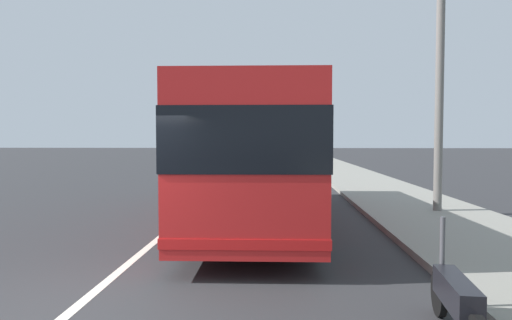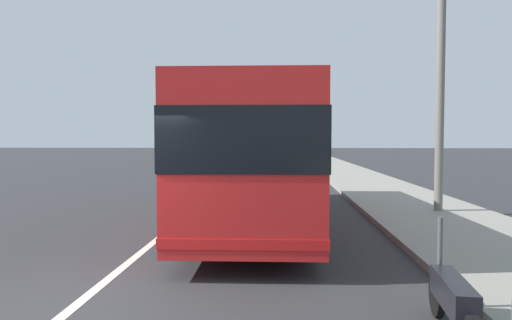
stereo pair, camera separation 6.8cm
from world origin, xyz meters
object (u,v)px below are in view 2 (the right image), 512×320
object	(u,v)px
motorcycle_by_tree	(453,301)
car_oncoming	(273,154)
coach_bus	(256,152)
car_behind_bus	(270,159)
utility_pole	(441,72)

from	to	relation	value
motorcycle_by_tree	car_oncoming	size ratio (longest dim) A/B	0.47
coach_bus	car_oncoming	xyz separation A→B (m)	(32.91, 0.12, -1.09)
car_oncoming	car_behind_bus	world-z (taller)	car_oncoming
car_oncoming	utility_pole	size ratio (longest dim) A/B	0.53
utility_pole	car_oncoming	bearing A→B (deg)	9.32
car_oncoming	car_behind_bus	bearing A→B (deg)	-177.70
coach_bus	motorcycle_by_tree	size ratio (longest dim) A/B	5.27
motorcycle_by_tree	car_oncoming	xyz separation A→B (m)	(39.99, 2.58, 0.28)
coach_bus	car_oncoming	size ratio (longest dim) A/B	2.49
car_oncoming	utility_pole	distance (m)	32.40
coach_bus	utility_pole	distance (m)	5.67
utility_pole	car_behind_bus	bearing A→B (deg)	14.24
motorcycle_by_tree	utility_pole	xyz separation A→B (m)	(8.19, -2.64, 3.58)
car_behind_bus	motorcycle_by_tree	bearing A→B (deg)	-178.34
car_behind_bus	utility_pole	world-z (taller)	utility_pole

